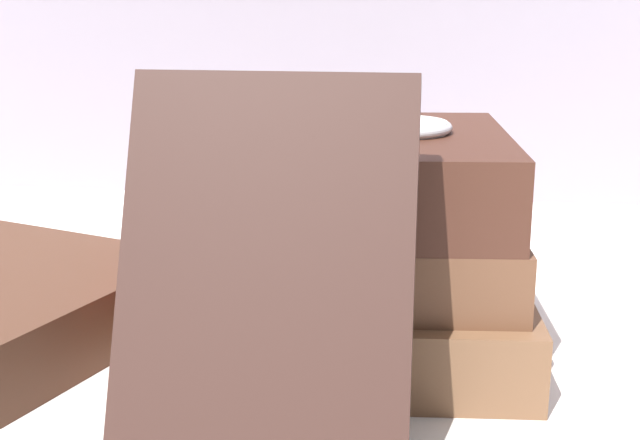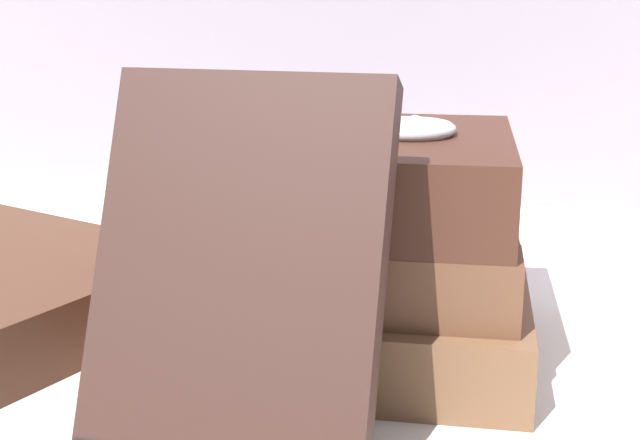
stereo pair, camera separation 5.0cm
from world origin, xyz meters
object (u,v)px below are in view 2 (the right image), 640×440
Objects in this scene: book_flat_middle at (334,242)px; book_flat_top at (338,175)px; book_leaning_front at (238,287)px; reading_glasses at (298,264)px; pocket_watch at (409,128)px; book_flat_bottom at (338,312)px.

book_flat_middle is 0.04m from book_flat_top.
book_leaning_front reaches higher than book_flat_middle.
reading_glasses is at bearing 99.52° from book_leaning_front.
book_leaning_front reaches higher than pocket_watch.
book_flat_top is at bearing -56.78° from reading_glasses.
book_flat_top is (0.00, -0.01, 0.04)m from book_flat_middle.
book_flat_top is at bearing -171.48° from pocket_watch.
book_flat_bottom is 3.89× the size of pocket_watch.
book_flat_middle is 1.09× the size of book_flat_top.
book_leaning_front reaches higher than reading_glasses.
reading_glasses is at bearing 109.32° from book_flat_top.
book_flat_bottom is at bearing 82.85° from book_leaning_front.
book_leaning_front is (-0.01, -0.12, -0.02)m from book_flat_top.
pocket_watch is 0.55× the size of reading_glasses.
pocket_watch reaches higher than book_flat_bottom.
book_flat_bottom is 0.14m from reading_glasses.
book_flat_top reaches higher than reading_glasses.
book_flat_top is (-0.00, 0.00, 0.08)m from book_flat_bottom.
book_flat_bottom reaches higher than reading_glasses.
book_flat_bottom is at bearing -70.14° from book_flat_middle.
book_leaning_front is at bearing -101.02° from book_flat_bottom.
book_leaning_front is 0.15m from pocket_watch.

